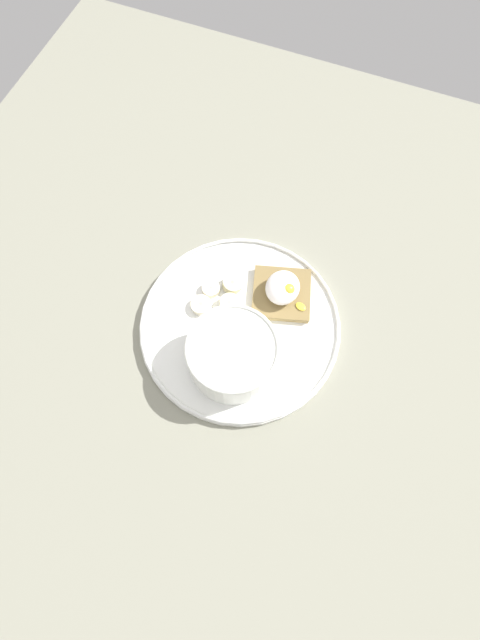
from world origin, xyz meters
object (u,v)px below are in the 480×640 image
banana_slice_right (201,305)px  banana_slice_left (230,304)px  banana_slice_front (211,289)px  toast_slice (282,294)px  poached_egg (283,288)px  oatmeal_bowl (232,355)px  banana_slice_back (233,284)px

banana_slice_right → banana_slice_left: bearing=114.2°
banana_slice_front → banana_slice_left: (1.34, 3.72, 0.18)cm
toast_slice → poached_egg: (0.04, 0.10, 2.18)cm
oatmeal_bowl → banana_slice_back: 12.95cm
toast_slice → banana_slice_back: banana_slice_back is taller
banana_slice_left → banana_slice_back: banana_slice_back is taller
oatmeal_bowl → banana_slice_front: (-9.77, -7.64, -2.74)cm
banana_slice_front → banana_slice_right: size_ratio=1.04×
poached_egg → banana_slice_right: 12.93cm
oatmeal_bowl → toast_slice: oatmeal_bowl is taller
poached_egg → oatmeal_bowl: bearing=-13.3°
oatmeal_bowl → banana_slice_right: size_ratio=3.68×
toast_slice → banana_slice_right: 12.67cm
poached_egg → banana_slice_left: poached_egg is taller
banana_slice_back → banana_slice_front: bearing=-55.1°
toast_slice → banana_slice_back: bearing=-80.7°
poached_egg → banana_slice_front: bearing=-73.3°
banana_slice_back → banana_slice_right: size_ratio=1.25×
toast_slice → banana_slice_left: size_ratio=2.54×
banana_slice_back → banana_slice_left: bearing=14.6°
poached_egg → banana_slice_left: (4.57, -7.00, -2.11)cm
poached_egg → banana_slice_front: poached_egg is taller
toast_slice → banana_slice_front: same height
poached_egg → banana_slice_back: poached_egg is taller
banana_slice_left → banana_slice_right: banana_slice_left is taller
banana_slice_back → banana_slice_right: bearing=-31.5°
banana_slice_right → banana_slice_front: bearing=174.6°
poached_egg → banana_slice_right: bearing=-59.9°
toast_slice → poached_egg: poached_egg is taller
oatmeal_bowl → poached_egg: 13.36cm
banana_slice_back → banana_slice_right: 6.04cm
banana_slice_front → banana_slice_right: (3.16, -0.30, 0.05)cm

